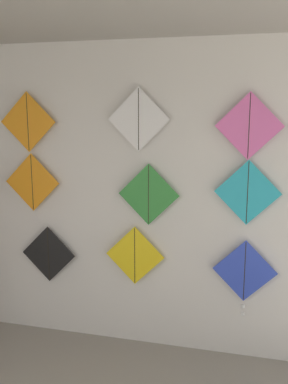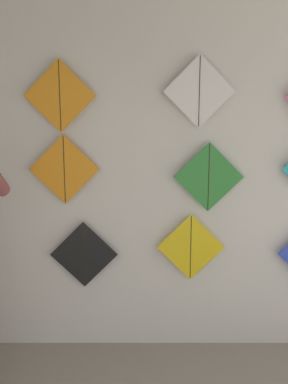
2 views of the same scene
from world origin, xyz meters
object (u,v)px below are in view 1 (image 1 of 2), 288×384
(kite_3, at_px, (245,274))
(kite_11, at_px, (249,126))
(kite_10, at_px, (139,119))
(kite_5, at_px, (32,182))
(kite_7, at_px, (248,193))
(kite_6, at_px, (149,195))
(kite_2, at_px, (135,256))
(kite_9, at_px, (28,122))
(kite_1, at_px, (49,254))

(kite_3, height_order, kite_11, kite_11)
(kite_3, height_order, kite_10, kite_10)
(kite_5, height_order, kite_10, kite_10)
(kite_5, relative_size, kite_7, 1.00)
(kite_6, height_order, kite_11, kite_11)
(kite_2, height_order, kite_6, kite_6)
(kite_2, height_order, kite_11, kite_11)
(kite_2, xyz_separation_m, kite_10, (0.04, 0.00, 1.24))
(kite_2, height_order, kite_9, kite_9)
(kite_5, height_order, kite_7, kite_5)
(kite_6, xyz_separation_m, kite_9, (-1.15, 0.00, 0.63))
(kite_10, bearing_deg, kite_5, 180.00)
(kite_1, distance_m, kite_7, 1.98)
(kite_10, relative_size, kite_11, 1.00)
(kite_11, bearing_deg, kite_10, 180.00)
(kite_11, bearing_deg, kite_9, 180.00)
(kite_1, xyz_separation_m, kite_9, (-0.15, 0.00, 1.27))
(kite_2, relative_size, kite_5, 1.00)
(kite_3, height_order, kite_5, kite_5)
(kite_1, height_order, kite_3, kite_3)
(kite_7, bearing_deg, kite_6, 180.00)
(kite_9, bearing_deg, kite_3, -0.02)
(kite_10, bearing_deg, kite_3, -0.04)
(kite_9, bearing_deg, kite_2, 0.00)
(kite_3, bearing_deg, kite_10, 179.96)
(kite_1, xyz_separation_m, kite_2, (0.87, 0.00, 0.06))
(kite_9, bearing_deg, kite_10, 0.00)
(kite_2, relative_size, kite_9, 1.00)
(kite_2, bearing_deg, kite_6, 0.00)
(kite_1, relative_size, kite_11, 1.00)
(kite_2, relative_size, kite_10, 1.00)
(kite_1, bearing_deg, kite_9, 180.00)
(kite_2, distance_m, kite_6, 0.59)
(kite_2, height_order, kite_10, kite_10)
(kite_3, relative_size, kite_11, 1.25)
(kite_2, bearing_deg, kite_9, 180.00)
(kite_3, relative_size, kite_7, 1.25)
(kite_9, xyz_separation_m, kite_10, (1.06, 0.00, 0.03))
(kite_9, xyz_separation_m, kite_11, (1.99, 0.00, -0.02))
(kite_1, distance_m, kite_6, 1.19)
(kite_3, bearing_deg, kite_2, 179.96)
(kite_9, relative_size, kite_11, 1.00)
(kite_9, bearing_deg, kite_1, 0.00)
(kite_5, bearing_deg, kite_3, -0.02)
(kite_11, bearing_deg, kite_1, 180.00)
(kite_3, bearing_deg, kite_5, 179.98)
(kite_7, bearing_deg, kite_2, 180.00)
(kite_5, distance_m, kite_11, 2.05)
(kite_7, xyz_separation_m, kite_11, (-0.01, 0.00, 0.55))
(kite_7, xyz_separation_m, kite_9, (-2.00, 0.00, 0.57))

